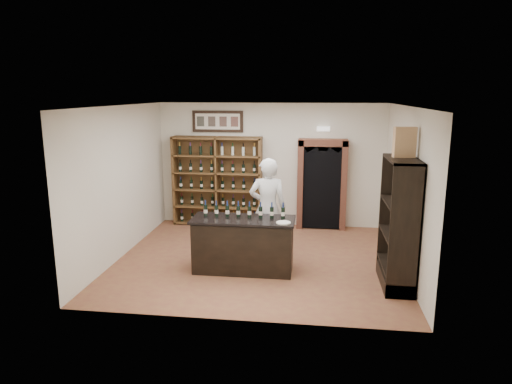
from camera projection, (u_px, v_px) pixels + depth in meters
floor at (258, 259)px, 9.07m from camera, size 5.50×5.50×0.00m
ceiling at (258, 106)px, 8.42m from camera, size 5.50×5.50×0.00m
wall_back at (271, 165)px, 11.16m from camera, size 5.50×0.04×3.00m
wall_left at (121, 182)px, 9.09m from camera, size 0.04×5.00×3.00m
wall_right at (406, 189)px, 8.40m from camera, size 0.04×5.00×3.00m
wine_shelf at (218, 181)px, 11.25m from camera, size 2.20×0.38×2.20m
framed_picture at (218, 121)px, 11.07m from camera, size 1.25×0.04×0.52m
arched_doorway at (322, 182)px, 10.92m from camera, size 1.17×0.35×2.17m
emergency_light at (323, 129)px, 10.74m from camera, size 0.30×0.10×0.10m
tasting_counter at (243, 245)px, 8.40m from camera, size 1.88×0.78×1.00m
counter_bottle_0 at (206, 210)px, 8.45m from camera, size 0.07×0.07×0.30m
counter_bottle_1 at (216, 211)px, 8.42m from camera, size 0.07×0.07×0.30m
counter_bottle_2 at (227, 211)px, 8.40m from camera, size 0.07×0.07×0.30m
counter_bottle_3 at (238, 211)px, 8.37m from camera, size 0.07×0.07×0.30m
counter_bottle_4 at (249, 212)px, 8.35m from camera, size 0.07×0.07×0.30m
counter_bottle_5 at (261, 212)px, 8.32m from camera, size 0.07×0.07×0.30m
counter_bottle_6 at (272, 212)px, 8.30m from camera, size 0.07×0.07×0.30m
counter_bottle_7 at (283, 213)px, 8.27m from camera, size 0.07×0.07×0.30m
side_cabinet at (399, 243)px, 7.72m from camera, size 0.48×1.20×2.20m
shopkeeper at (268, 208)px, 9.00m from camera, size 0.77×0.55×2.01m
plate at (283, 223)px, 7.99m from camera, size 0.25×0.25×0.02m
wine_crate at (405, 142)px, 7.45m from camera, size 0.37×0.19×0.50m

